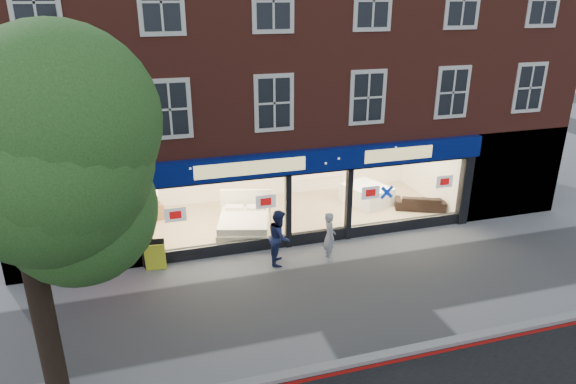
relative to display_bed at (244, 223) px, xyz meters
name	(u,v)px	position (x,y,z in m)	size (l,w,h in m)	color
ground	(354,289)	(2.24, -4.33, -0.44)	(120.00, 120.00, 0.00)	gray
kerb_line	(409,359)	(2.24, -7.43, -0.43)	(60.00, 0.10, 0.01)	#8C0A07
kerb_stone	(404,351)	(2.24, -7.23, -0.38)	(60.00, 0.25, 0.12)	gray
showroom_floor	(298,215)	(2.24, 0.92, -0.39)	(11.00, 4.50, 0.10)	tan
building	(285,27)	(2.23, 2.60, 6.23)	(19.00, 8.26, 10.30)	maroon
street_tree	(10,174)	(-5.32, -6.53, 4.50)	(4.00, 3.20, 6.60)	black
display_bed	(244,223)	(0.00, 0.00, 0.00)	(2.27, 2.53, 1.20)	white
bedside_table	(156,212)	(-2.86, 1.99, -0.06)	(0.45, 0.45, 0.55)	brown
mattress_stack	(367,194)	(5.16, 1.24, 0.01)	(1.87, 2.10, 0.69)	white
sofa	(420,202)	(6.84, 0.06, -0.06)	(1.88, 0.73, 0.55)	black
a_board	(155,256)	(-3.07, -1.63, 0.04)	(0.62, 0.40, 0.95)	gold
pedestrian_grey	(330,236)	(2.17, -2.50, 0.35)	(0.58, 0.38, 1.58)	#A5A7AD
pedestrian_blue	(280,237)	(0.64, -2.24, 0.43)	(0.85, 0.66, 1.74)	#1C244F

